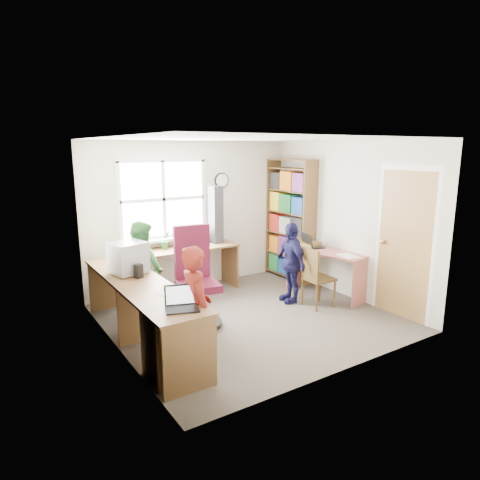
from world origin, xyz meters
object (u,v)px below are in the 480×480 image
Objects in this scene: l_desk at (169,313)px; laptop_right at (311,244)px; cd_tower at (216,215)px; person_red at (196,309)px; person_green at (143,269)px; potted_plant at (165,240)px; swivel_chair at (196,283)px; crt_monitor at (128,258)px; bookshelf at (290,223)px; right_desk at (328,263)px; laptop_left at (182,303)px; person_navy at (291,262)px; wooden_chair at (315,275)px.

laptop_right is (2.80, 0.75, 0.32)m from l_desk.
cd_tower is 2.84m from person_red.
person_green is at bearing 94.46° from laptop_right.
laptop_right is at bearing -26.45° from potted_plant.
potted_plant is at bearing 76.79° from laptop_right.
person_green reaches higher than swivel_chair.
crt_monitor is 1.23× the size of laptop_right.
laptop_right is (2.19, 0.22, 0.21)m from swivel_chair.
right_desk is at bearing -94.46° from bookshelf.
cd_tower is (-1.25, 1.34, 0.70)m from right_desk.
person_red is at bearing -83.43° from l_desk.
swivel_chair is at bearing 109.03° from laptop_right.
person_green is (-0.61, -0.62, -0.23)m from potted_plant.
bookshelf reaches higher than person_red.
laptop_left is 3.25m from laptop_right.
cd_tower is at bearing -82.94° from person_green.
l_desk is at bearing 118.16° from laptop_right.
potted_plant is (-0.89, 0.03, -0.33)m from cd_tower.
potted_plant is at bearing 67.60° from l_desk.
l_desk is 6.18× the size of crt_monitor.
right_desk is 1.43× the size of cd_tower.
person_green is 2.17m from person_navy.
person_green reaches higher than wooden_chair.
person_green is at bearing 100.58° from laptop_left.
person_green is at bearing -98.03° from person_navy.
crt_monitor is 0.51× the size of cd_tower.
bookshelf is at bearing 30.57° from swivel_chair.
person_red reaches higher than person_navy.
person_green is at bearing 36.27° from crt_monitor.
wooden_chair is 0.83m from laptop_right.
bookshelf is at bearing -49.30° from person_red.
right_desk is (2.87, 0.41, 0.07)m from l_desk.
person_red reaches higher than laptop_left.
cd_tower reaches higher than laptop_right.
right_desk is at bearing -56.13° from cd_tower.
person_green is at bearing 157.78° from wooden_chair.
cd_tower is (1.62, 1.75, 0.76)m from l_desk.
crt_monitor reaches higher than l_desk.
swivel_chair is 0.81m from person_green.
cd_tower reaches higher than swivel_chair.
l_desk is at bearing -142.10° from cd_tower.
wooden_chair is at bearing 2.99° from l_desk.
potted_plant is at bearing 137.08° from wooden_chair.
l_desk is 0.82m from swivel_chair.
laptop_left is at bearing 116.86° from person_red.
laptop_right is at bearing 90.03° from right_desk.
l_desk is 2.21× the size of person_green.
crt_monitor is at bearing 110.62° from laptop_left.
bookshelf is 1.62× the size of swivel_chair.
swivel_chair is at bearing -138.66° from cd_tower.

